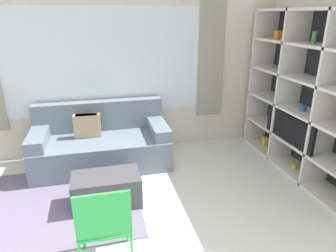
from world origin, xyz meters
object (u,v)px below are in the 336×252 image
(couch_main, at_px, (101,144))
(folding_chair, at_px, (104,221))
(shelving_unit, at_px, (308,97))
(ottoman, at_px, (107,190))

(couch_main, distance_m, folding_chair, 2.09)
(shelving_unit, distance_m, ottoman, 2.88)
(shelving_unit, relative_size, ottoman, 3.02)
(ottoman, height_order, folding_chair, folding_chair)
(couch_main, relative_size, ottoman, 2.46)
(shelving_unit, bearing_deg, folding_chair, -156.39)
(shelving_unit, height_order, couch_main, shelving_unit)
(ottoman, bearing_deg, folding_chair, -92.73)
(shelving_unit, distance_m, folding_chair, 3.08)
(couch_main, bearing_deg, folding_chair, -90.77)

